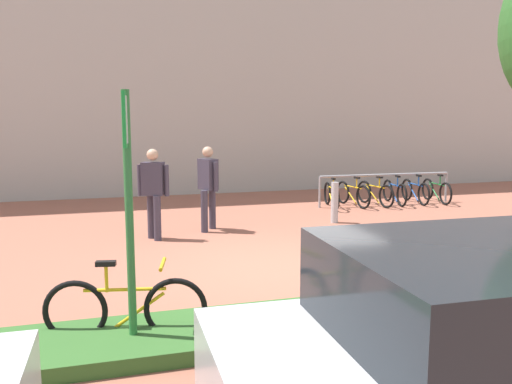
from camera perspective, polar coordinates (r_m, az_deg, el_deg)
The scene contains 9 objects.
ground_plane at distance 8.22m, azimuth 2.33°, elevation -8.13°, with size 60.00×60.00×0.00m, color #9E5B47.
building_facade at distance 16.54m, azimuth -7.62°, elevation 17.45°, with size 28.00×1.20×10.00m, color #B2ADA3.
planter_strip at distance 5.95m, azimuth 5.41°, elevation -13.85°, with size 7.00×1.10×0.16m, color #336028.
parking_sign_post at distance 5.16m, azimuth -13.73°, elevation 0.84°, with size 0.08×0.36×2.56m.
bike_at_sign at distance 5.70m, azimuth -13.95°, elevation -12.18°, with size 1.66×0.49×0.86m.
bike_rack_cluster at distance 14.29m, azimuth 13.84°, elevation 0.03°, with size 3.76×1.63×0.83m.
bollard_steel at distance 11.61m, azimuth 8.55°, elevation -1.14°, with size 0.16×0.16×0.90m, color #ADADB2.
person_suited_dark at distance 10.67m, azimuth -5.23°, elevation 1.00°, with size 0.39×0.56×1.72m.
person_suited_navy at distance 10.03m, azimuth -11.10°, elevation 0.42°, with size 0.57×0.38×1.72m.
Camera 1 is at (-2.53, -7.48, 2.30)m, focal length 36.79 mm.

